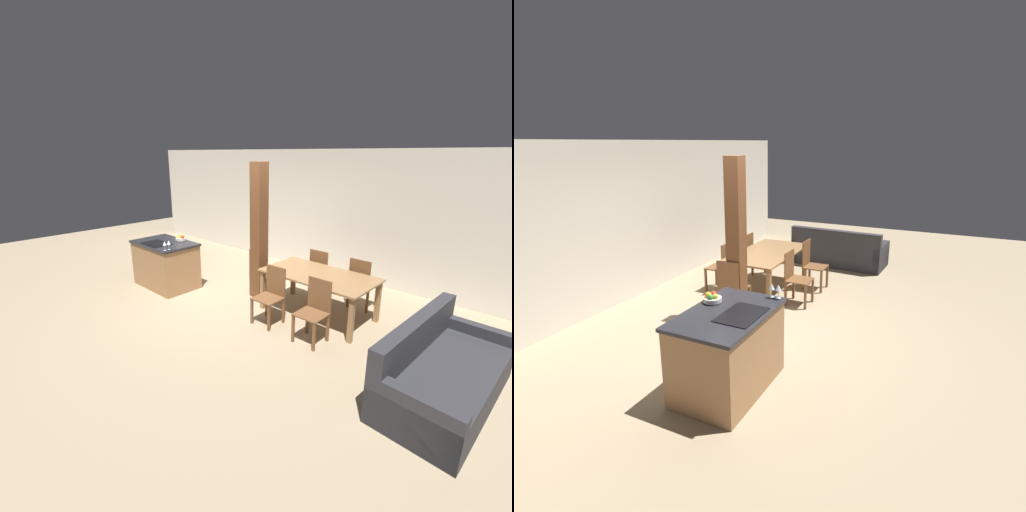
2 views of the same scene
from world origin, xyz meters
TOP-DOWN VIEW (x-y plane):
  - ground_plane at (0.00, 0.00)m, footprint 16.00×16.00m
  - wall_back at (0.00, 2.71)m, footprint 11.20×0.08m
  - kitchen_island at (-1.46, -0.27)m, footprint 1.29×0.84m
  - fruit_bowl at (-1.30, 0.02)m, footprint 0.21×0.21m
  - wine_glass_near at (-0.89, -0.62)m, footprint 0.07×0.07m
  - wine_glass_middle at (-0.89, -0.53)m, footprint 0.07×0.07m
  - dining_table at (1.54, 0.70)m, footprint 1.81×1.00m
  - dining_chair_near_left at (1.13, -0.02)m, footprint 0.40×0.40m
  - dining_chair_near_right at (1.94, -0.02)m, footprint 0.40×0.40m
  - dining_chair_far_left at (1.13, 1.43)m, footprint 0.40×0.40m
  - dining_chair_far_right at (1.94, 1.43)m, footprint 0.40×0.40m
  - dining_chair_head_end at (0.26, 0.70)m, footprint 0.40×0.40m
  - couch at (3.66, -0.06)m, footprint 1.00×2.05m
  - timber_post at (0.29, 0.62)m, footprint 0.24×0.24m

SIDE VIEW (x-z plane):
  - ground_plane at x=0.00m, z-range 0.00..0.00m
  - couch at x=3.66m, z-range -0.15..0.70m
  - kitchen_island at x=-1.46m, z-range 0.00..0.93m
  - dining_chair_near_left at x=1.13m, z-range 0.02..0.93m
  - dining_chair_near_right at x=1.94m, z-range 0.02..0.93m
  - dining_chair_far_left at x=1.13m, z-range 0.02..0.93m
  - dining_chair_far_right at x=1.94m, z-range 0.02..0.93m
  - dining_chair_head_end at x=0.26m, z-range 0.02..0.93m
  - dining_table at x=1.54m, z-range 0.27..1.00m
  - fruit_bowl at x=-1.30m, z-range 0.92..1.03m
  - wine_glass_near at x=-0.89m, z-range 0.97..1.14m
  - wine_glass_middle at x=-0.89m, z-range 0.97..1.14m
  - timber_post at x=0.29m, z-range 0.00..2.48m
  - wall_back at x=0.00m, z-range 0.00..2.70m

